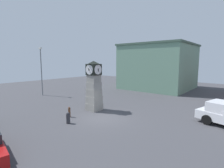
% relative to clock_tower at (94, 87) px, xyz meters
% --- Properties ---
extents(ground_plane, '(68.29, 68.29, 0.00)m').
position_rel_clock_tower_xyz_m(ground_plane, '(2.44, -1.42, -2.46)').
color(ground_plane, '#424247').
extents(clock_tower, '(1.55, 1.52, 5.10)m').
position_rel_clock_tower_xyz_m(clock_tower, '(0.00, 0.00, 0.00)').
color(clock_tower, gray).
rests_on(clock_tower, ground_plane).
extents(bollard_near_tower, '(0.32, 0.32, 0.94)m').
position_rel_clock_tower_xyz_m(bollard_near_tower, '(1.20, -4.14, -1.98)').
color(bollard_near_tower, '#333338').
rests_on(bollard_near_tower, ground_plane).
extents(bollard_mid_row, '(0.20, 0.20, 0.94)m').
position_rel_clock_tower_xyz_m(bollard_mid_row, '(-0.09, -3.07, -1.98)').
color(bollard_mid_row, brown).
rests_on(bollard_mid_row, ground_plane).
extents(street_lamp_near_road, '(0.50, 0.24, 7.03)m').
position_rel_clock_tower_xyz_m(street_lamp_near_road, '(-11.59, 0.57, 1.56)').
color(street_lamp_near_road, slate).
rests_on(street_lamp_near_road, ground_plane).
extents(street_lamp_far_side, '(0.50, 0.24, 5.81)m').
position_rel_clock_tower_xyz_m(street_lamp_far_side, '(-0.23, 13.58, 0.93)').
color(street_lamp_far_side, slate).
rests_on(street_lamp_far_side, ground_plane).
extents(warehouse_blue_far, '(11.72, 11.90, 8.08)m').
position_rel_clock_tower_xyz_m(warehouse_blue_far, '(-1.50, 18.19, 1.59)').
color(warehouse_blue_far, gray).
rests_on(warehouse_blue_far, ground_plane).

